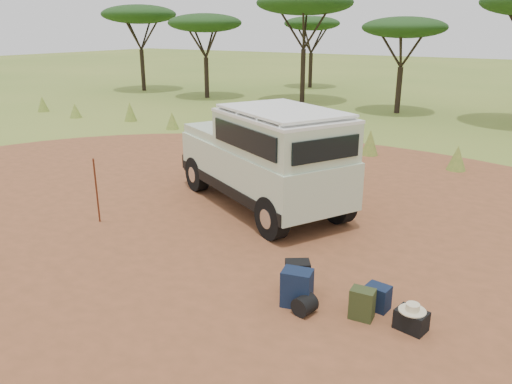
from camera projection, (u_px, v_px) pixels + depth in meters
The scene contains 13 objects.
ground at pixel (221, 241), 10.56m from camera, with size 140.00×140.00×0.00m, color olive.
dirt_clearing at pixel (221, 241), 10.56m from camera, with size 23.00×23.00×0.01m, color brown.
grass_fringe at pixel (372, 145), 17.30m from camera, with size 36.60×1.60×0.90m.
acacia_treeline at pixel (471, 14), 24.46m from camera, with size 46.70×13.20×6.26m.
safari_vehicle at pixel (266, 159), 12.16m from camera, with size 5.59×4.20×2.56m.
walking_staff at pixel (97, 191), 11.19m from camera, with size 0.04×0.04×1.63m, color #602716.
backpack_black at pixel (297, 277), 8.47m from camera, with size 0.41×0.30×0.56m, color black.
backpack_navy at pixel (297, 288), 8.03m from camera, with size 0.48×0.34×0.63m, color #13203E.
backpack_olive at pixel (362, 304), 7.68m from camera, with size 0.36×0.26×0.50m, color #313A1B.
duffel_navy at pixel (378, 297), 7.96m from camera, with size 0.37×0.28×0.41m, color #13203E.
hard_case at pixel (411, 320), 7.43m from camera, with size 0.45×0.32×0.32m, color black.
stuff_sack at pixel (305, 305), 7.84m from camera, with size 0.32×0.32×0.32m, color black.
safari_hat at pixel (413, 308), 7.36m from camera, with size 0.41×0.41×0.12m.
Camera 1 is at (5.85, -7.76, 4.32)m, focal length 35.00 mm.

